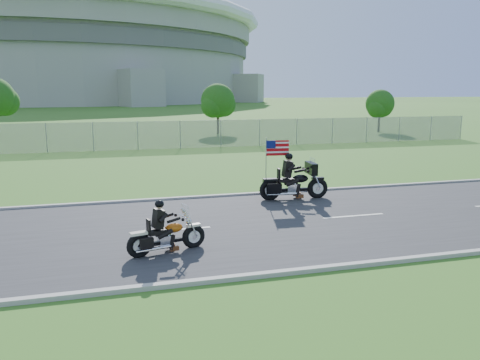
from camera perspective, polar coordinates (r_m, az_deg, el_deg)
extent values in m
plane|color=#315A1C|center=(14.70, -0.21, -5.65)|extent=(420.00, 420.00, 0.00)
cube|color=#28282B|center=(14.70, -0.21, -5.57)|extent=(120.00, 8.00, 0.04)
cube|color=#9E9B93|center=(18.51, -3.45, -2.02)|extent=(120.00, 0.18, 0.12)
cube|color=#9E9B93|center=(11.04, 5.32, -11.20)|extent=(120.00, 0.18, 0.12)
cube|color=gray|center=(33.79, -17.47, 5.05)|extent=(60.00, 0.03, 2.00)
cylinder|color=#A3A099|center=(184.43, -20.71, 12.13)|extent=(130.00, 130.00, 20.00)
cylinder|color=#605E5B|center=(184.78, -20.86, 14.29)|extent=(132.00, 132.00, 4.00)
cylinder|color=#A3A099|center=(185.29, -20.99, 16.14)|extent=(134.00, 134.00, 6.00)
torus|color=white|center=(185.74, -21.08, 17.36)|extent=(140.40, 140.40, 4.40)
cylinder|color=#382316|center=(44.76, -2.71, 7.22)|extent=(0.22, 0.22, 2.52)
sphere|color=#264913|center=(44.67, -2.73, 9.64)|extent=(3.20, 3.20, 3.20)
sphere|color=#264913|center=(45.29, -2.06, 9.21)|extent=(2.40, 2.40, 2.40)
sphere|color=#264913|center=(44.18, -3.33, 9.03)|extent=(2.24, 2.24, 2.24)
sphere|color=#264913|center=(49.12, -26.79, 8.55)|extent=(2.70, 2.70, 2.70)
cylinder|color=#382316|center=(48.97, 16.58, 6.94)|extent=(0.22, 0.22, 2.24)
sphere|color=#264913|center=(48.89, 16.69, 8.90)|extent=(2.80, 2.80, 2.80)
sphere|color=#264913|center=(49.55, 16.97, 8.54)|extent=(2.10, 2.10, 2.10)
sphere|color=#264913|center=(48.35, 16.38, 8.43)|extent=(1.96, 1.96, 1.96)
torus|color=black|center=(12.67, -5.69, -6.85)|extent=(0.67, 0.32, 0.65)
torus|color=black|center=(12.17, -12.20, -7.81)|extent=(0.67, 0.32, 0.65)
ellipsoid|color=#B9530D|center=(12.37, -8.07, -5.81)|extent=(0.55, 0.40, 0.25)
cube|color=black|center=(12.23, -10.08, -6.25)|extent=(0.54, 0.38, 0.11)
cube|color=black|center=(12.15, -9.94, -4.67)|extent=(0.30, 0.40, 0.49)
sphere|color=black|center=(12.07, -9.80, -2.90)|extent=(0.29, 0.29, 0.24)
cube|color=silver|center=(12.39, -6.61, -3.71)|extent=(0.14, 0.40, 0.35)
torus|color=black|center=(18.48, 9.42, -0.98)|extent=(0.84, 0.27, 0.83)
torus|color=black|center=(17.94, 3.67, -1.22)|extent=(0.84, 0.27, 0.83)
ellipsoid|color=black|center=(18.18, 7.36, 0.17)|extent=(0.66, 0.41, 0.31)
cube|color=black|center=(18.02, 5.59, -0.03)|extent=(0.64, 0.39, 0.13)
cube|color=black|center=(17.96, 5.79, 1.35)|extent=(0.31, 0.47, 0.62)
sphere|color=black|center=(17.90, 5.99, 2.87)|extent=(0.33, 0.33, 0.30)
cube|color=black|center=(18.24, 8.67, 1.43)|extent=(0.32, 0.91, 0.45)
cube|color=#B70C11|center=(17.97, 4.61, 3.90)|extent=(0.90, 0.10, 0.58)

